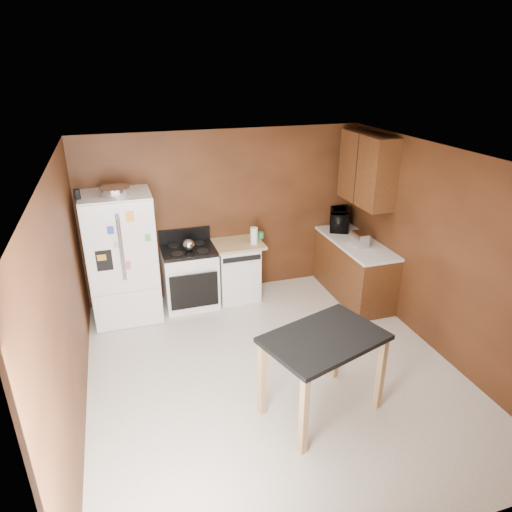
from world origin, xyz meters
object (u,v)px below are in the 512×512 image
paper_towel (254,236)px  island (324,349)px  gas_range (190,276)px  green_canister (261,235)px  refrigerator (123,258)px  microwave (339,220)px  pen_cup (77,194)px  dishwasher (237,270)px  roasting_pan (115,191)px  toaster (360,239)px  kettle (189,245)px

paper_towel → island: 2.59m
paper_towel → gas_range: paper_towel is taller
green_canister → island: size_ratio=0.07×
refrigerator → gas_range: bearing=3.8°
microwave → pen_cup: bearing=119.3°
dishwasher → island: bearing=-86.4°
roasting_pan → microwave: (3.34, 0.22, -0.80)m
pen_cup → toaster: bearing=-7.1°
paper_towel → gas_range: 1.12m
gas_range → island: gas_range is taller
paper_towel → microwave: size_ratio=0.47×
roasting_pan → paper_towel: size_ratio=1.56×
dishwasher → microwave: bearing=3.1°
roasting_pan → green_canister: 2.23m
green_canister → toaster: 1.47m
roasting_pan → kettle: size_ratio=2.27×
dishwasher → island: island is taller
kettle → island: kettle is taller
microwave → refrigerator: refrigerator is taller
kettle → gas_range: size_ratio=0.16×
toaster → refrigerator: (-3.31, 0.57, -0.10)m
kettle → green_canister: 1.15m
pen_cup → microwave: (3.80, 0.29, -0.81)m
gas_range → dishwasher: 0.72m
roasting_pan → paper_towel: roasting_pan is taller
pen_cup → gas_range: pen_cup is taller
paper_towel → green_canister: bearing=48.6°
pen_cup → island: size_ratio=0.09×
roasting_pan → gas_range: (0.90, 0.10, -1.39)m
toaster → kettle: bearing=166.5°
roasting_pan → island: 3.30m
refrigerator → gas_range: (0.91, 0.06, -0.44)m
kettle → island: (0.89, -2.57, -0.22)m
microwave → island: microwave is taller
refrigerator → roasting_pan: bearing=-77.4°
kettle → toaster: toaster is taller
green_canister → microwave: 1.32m
roasting_pan → paper_towel: (1.87, 0.02, -0.83)m
microwave → gas_range: 2.51m
kettle → toaster: (2.40, -0.55, 0.01)m
green_canister → gas_range: gas_range is taller
pen_cup → refrigerator: pen_cup is taller
refrigerator → gas_range: refrigerator is taller
pen_cup → microwave: size_ratio=0.23×
kettle → island: 2.73m
roasting_pan → pen_cup: bearing=-171.4°
roasting_pan → green_canister: roasting_pan is taller
toaster → gas_range: gas_range is taller
pen_cup → green_canister: (2.48, 0.27, -0.92)m
green_canister → toaster: (1.28, -0.73, 0.06)m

